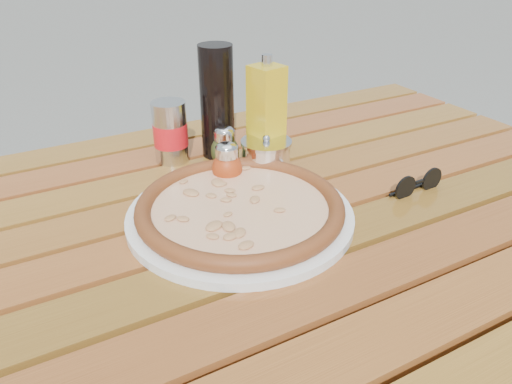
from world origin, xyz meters
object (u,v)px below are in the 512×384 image
oregano_shaker (225,147)px  parmesan_tin (266,155)px  pepper_shaker (227,165)px  table (262,251)px  dark_bottle (217,102)px  sunglasses (417,184)px  pizza (240,207)px  soda_can (170,132)px  olive_oil_cruet (266,115)px  plate (240,215)px

oregano_shaker → parmesan_tin: 0.08m
pepper_shaker → oregano_shaker: (0.03, 0.07, 0.00)m
table → parmesan_tin: parmesan_tin is taller
table → parmesan_tin: size_ratio=12.09×
dark_bottle → parmesan_tin: (0.05, -0.11, -0.08)m
table → sunglasses: bearing=-13.9°
parmesan_tin → sunglasses: (0.19, -0.21, -0.01)m
pizza → dark_bottle: 0.27m
parmesan_tin → sunglasses: 0.28m
soda_can → olive_oil_cruet: bearing=-30.4°
plate → oregano_shaker: 0.20m
table → parmesan_tin: bearing=57.8°
soda_can → parmesan_tin: soda_can is taller
dark_bottle → soda_can: dark_bottle is taller
oregano_shaker → soda_can: bearing=138.5°
oregano_shaker → parmesan_tin: (0.06, -0.05, -0.01)m
plate → parmesan_tin: parmesan_tin is taller
olive_oil_cruet → parmesan_tin: size_ratio=1.81×
dark_bottle → sunglasses: dark_bottle is taller
soda_can → parmesan_tin: bearing=-41.6°
dark_bottle → soda_can: size_ratio=1.83×
pepper_shaker → oregano_shaker: bearing=67.4°
pepper_shaker → olive_oil_cruet: size_ratio=0.39×
pizza → sunglasses: (0.31, -0.07, -0.01)m
olive_oil_cruet → dark_bottle: bearing=131.7°
plate → sunglasses: (0.31, -0.07, 0.01)m
plate → oregano_shaker: (0.07, 0.19, 0.03)m
sunglasses → olive_oil_cruet: bearing=123.5°
pizza → soda_can: (-0.02, 0.26, 0.04)m
table → plate: size_ratio=3.89×
dark_bottle → parmesan_tin: bearing=-65.5°
pepper_shaker → plate: bearing=-106.5°
plate → pepper_shaker: 0.13m
table → sunglasses: sunglasses is taller
pepper_shaker → olive_oil_cruet: (0.11, 0.05, 0.06)m
plate → parmesan_tin: bearing=47.4°
pepper_shaker → parmesan_tin: pepper_shaker is taller
parmesan_tin → olive_oil_cruet: bearing=60.5°
pizza → plate: bearing=0.0°
parmesan_tin → sunglasses: parmesan_tin is taller
table → oregano_shaker: 0.23m
oregano_shaker → dark_bottle: 0.09m
pepper_shaker → parmesan_tin: (0.09, 0.02, -0.01)m
olive_oil_cruet → sunglasses: (0.17, -0.24, -0.08)m
dark_bottle → sunglasses: (0.24, -0.31, -0.09)m
plate → dark_bottle: bearing=72.5°
pizza → pepper_shaker: 0.13m
plate → table: bearing=-1.9°
table → pizza: pizza is taller
olive_oil_cruet → parmesan_tin: (-0.02, -0.03, -0.07)m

